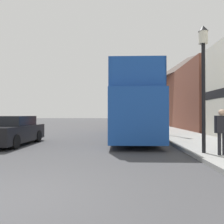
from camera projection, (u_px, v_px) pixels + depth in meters
name	position (u px, v px, depth m)	size (l,w,h in m)	color
ground_plane	(100.00, 128.00, 24.66)	(144.00, 144.00, 0.00)	#3D3D3F
sidewalk	(162.00, 129.00, 21.49)	(3.44, 108.00, 0.14)	gray
brick_terrace_rear	(188.00, 92.00, 28.48)	(6.00, 24.34, 8.99)	brown
tour_bus	(131.00, 111.00, 14.60)	(2.56, 11.35, 4.02)	#19479E
parked_car_ahead_of_bus	(133.00, 122.00, 22.84)	(1.92, 4.38, 1.52)	maroon
parked_car_far_side	(13.00, 131.00, 11.03)	(1.81, 4.30, 1.45)	black
pedestrian_second	(222.00, 128.00, 7.44)	(0.41, 0.22, 1.56)	#232328
lamp_post_nearest	(203.00, 65.00, 7.95)	(0.35, 0.35, 4.64)	black
lamp_post_second	(163.00, 84.00, 15.46)	(0.35, 0.35, 5.27)	black
lamp_post_third	(149.00, 96.00, 22.96)	(0.35, 0.35, 4.89)	black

